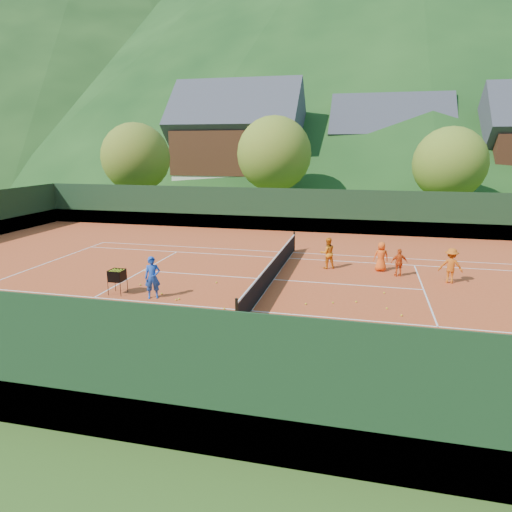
% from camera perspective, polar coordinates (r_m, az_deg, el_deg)
% --- Properties ---
extents(ground, '(400.00, 400.00, 0.00)m').
position_cam_1_polar(ground, '(20.50, 2.17, -3.01)').
color(ground, '#2C4D18').
rests_on(ground, ground).
extents(clay_court, '(40.00, 24.00, 0.02)m').
position_cam_1_polar(clay_court, '(20.50, 2.17, -2.99)').
color(clay_court, '#B7431D').
rests_on(clay_court, ground).
extents(mountain_far_left, '(260.00, 260.00, 100.00)m').
position_cam_1_polar(mountain_far_left, '(198.51, -16.81, 25.90)').
color(mountain_far_left, '#163211').
rests_on(mountain_far_left, ground).
extents(coach, '(0.72, 0.61, 1.67)m').
position_cam_1_polar(coach, '(18.26, -12.81, -2.65)').
color(coach, '#1A44AC').
rests_on(coach, clay_court).
extents(student_a, '(0.91, 0.83, 1.53)m').
position_cam_1_polar(student_a, '(22.46, 8.93, 0.37)').
color(student_a, orange).
rests_on(student_a, clay_court).
extents(student_b, '(0.80, 0.47, 1.29)m').
position_cam_1_polar(student_b, '(21.84, 17.46, -0.80)').
color(student_b, '#DC4A13').
rests_on(student_b, clay_court).
extents(student_c, '(0.76, 0.57, 1.42)m').
position_cam_1_polar(student_c, '(22.50, 15.36, -0.07)').
color(student_c, '#FE5916').
rests_on(student_c, clay_court).
extents(student_d, '(1.06, 0.70, 1.54)m').
position_cam_1_polar(student_d, '(21.56, 23.18, -1.12)').
color(student_d, '#CD5912').
rests_on(student_d, clay_court).
extents(tennis_ball_0, '(0.07, 0.07, 0.07)m').
position_cam_1_polar(tennis_ball_0, '(17.06, -22.47, -7.36)').
color(tennis_ball_0, yellow).
rests_on(tennis_ball_0, clay_court).
extents(tennis_ball_2, '(0.07, 0.07, 0.07)m').
position_cam_1_polar(tennis_ball_2, '(18.02, -9.96, -5.40)').
color(tennis_ball_2, yellow).
rests_on(tennis_ball_2, clay_court).
extents(tennis_ball_3, '(0.07, 0.07, 0.07)m').
position_cam_1_polar(tennis_ball_3, '(14.37, -12.74, -10.56)').
color(tennis_ball_3, yellow).
rests_on(tennis_ball_3, clay_court).
extents(tennis_ball_5, '(0.07, 0.07, 0.07)m').
position_cam_1_polar(tennis_ball_5, '(19.15, -22.92, -5.16)').
color(tennis_ball_5, yellow).
rests_on(tennis_ball_5, clay_court).
extents(tennis_ball_6, '(0.07, 0.07, 0.07)m').
position_cam_1_polar(tennis_ball_6, '(20.23, -14.26, -3.50)').
color(tennis_ball_6, yellow).
rests_on(tennis_ball_6, clay_court).
extents(tennis_ball_7, '(0.07, 0.07, 0.07)m').
position_cam_1_polar(tennis_ball_7, '(16.44, -12.70, -7.42)').
color(tennis_ball_7, yellow).
rests_on(tennis_ball_7, clay_court).
extents(tennis_ball_8, '(0.07, 0.07, 0.07)m').
position_cam_1_polar(tennis_ball_8, '(15.85, -21.41, -8.86)').
color(tennis_ball_8, yellow).
rests_on(tennis_ball_8, clay_court).
extents(tennis_ball_9, '(0.07, 0.07, 0.07)m').
position_cam_1_polar(tennis_ball_9, '(17.94, 12.41, -5.60)').
color(tennis_ball_9, yellow).
rests_on(tennis_ball_9, clay_court).
extents(tennis_ball_10, '(0.07, 0.07, 0.07)m').
position_cam_1_polar(tennis_ball_10, '(19.28, 15.72, -4.45)').
color(tennis_ball_10, yellow).
rests_on(tennis_ball_10, clay_court).
extents(tennis_ball_11, '(0.07, 0.07, 0.07)m').
position_cam_1_polar(tennis_ball_11, '(12.51, -2.14, -14.05)').
color(tennis_ball_11, yellow).
rests_on(tennis_ball_11, clay_court).
extents(tennis_ball_12, '(0.07, 0.07, 0.07)m').
position_cam_1_polar(tennis_ball_12, '(18.09, -9.61, -5.31)').
color(tennis_ball_12, yellow).
rests_on(tennis_ball_12, clay_court).
extents(tennis_ball_13, '(0.07, 0.07, 0.07)m').
position_cam_1_polar(tennis_ball_13, '(12.04, 14.22, -15.65)').
color(tennis_ball_13, yellow).
rests_on(tennis_ball_13, clay_court).
extents(tennis_ball_14, '(0.07, 0.07, 0.07)m').
position_cam_1_polar(tennis_ball_14, '(18.39, -27.18, -6.35)').
color(tennis_ball_14, yellow).
rests_on(tennis_ball_14, clay_court).
extents(tennis_ball_15, '(0.07, 0.07, 0.07)m').
position_cam_1_polar(tennis_ball_15, '(16.78, -14.69, -7.09)').
color(tennis_ball_15, yellow).
rests_on(tennis_ball_15, clay_court).
extents(tennis_ball_16, '(0.07, 0.07, 0.07)m').
position_cam_1_polar(tennis_ball_16, '(17.68, 9.59, -5.76)').
color(tennis_ball_16, yellow).
rests_on(tennis_ball_16, clay_court).
extents(tennis_ball_17, '(0.07, 0.07, 0.07)m').
position_cam_1_polar(tennis_ball_17, '(17.41, 6.25, -5.96)').
color(tennis_ball_17, yellow).
rests_on(tennis_ball_17, clay_court).
extents(tennis_ball_18, '(0.07, 0.07, 0.07)m').
position_cam_1_polar(tennis_ball_18, '(14.24, -3.59, -10.47)').
color(tennis_ball_18, yellow).
rests_on(tennis_ball_18, clay_court).
extents(tennis_ball_19, '(0.07, 0.07, 0.07)m').
position_cam_1_polar(tennis_ball_19, '(16.85, -3.98, -6.58)').
color(tennis_ball_19, yellow).
rests_on(tennis_ball_19, clay_court).
extents(tennis_ball_20, '(0.07, 0.07, 0.07)m').
position_cam_1_polar(tennis_ball_20, '(11.94, -0.05, -15.46)').
color(tennis_ball_20, yellow).
rests_on(tennis_ball_20, clay_court).
extents(tennis_ball_21, '(0.07, 0.07, 0.07)m').
position_cam_1_polar(tennis_ball_21, '(17.51, 16.04, -6.30)').
color(tennis_ball_21, yellow).
rests_on(tennis_ball_21, clay_court).
extents(tennis_ball_22, '(0.07, 0.07, 0.07)m').
position_cam_1_polar(tennis_ball_22, '(18.84, -11.70, -4.63)').
color(tennis_ball_22, yellow).
rests_on(tennis_ball_22, clay_court).
extents(tennis_ball_23, '(0.07, 0.07, 0.07)m').
position_cam_1_polar(tennis_ball_23, '(11.69, 20.93, -17.14)').
color(tennis_ball_23, yellow).
rests_on(tennis_ball_23, clay_court).
extents(tennis_ball_25, '(0.07, 0.07, 0.07)m').
position_cam_1_polar(tennis_ball_25, '(14.97, 11.40, -9.49)').
color(tennis_ball_25, yellow).
rests_on(tennis_ball_25, clay_court).
extents(tennis_ball_26, '(0.07, 0.07, 0.07)m').
position_cam_1_polar(tennis_ball_26, '(15.37, 0.44, -8.57)').
color(tennis_ball_26, yellow).
rests_on(tennis_ball_26, clay_court).
extents(tennis_ball_27, '(0.07, 0.07, 0.07)m').
position_cam_1_polar(tennis_ball_27, '(16.97, 17.73, -7.07)').
color(tennis_ball_27, yellow).
rests_on(tennis_ball_27, clay_court).
extents(tennis_ball_28, '(0.07, 0.07, 0.07)m').
position_cam_1_polar(tennis_ball_28, '(20.02, -4.97, -3.31)').
color(tennis_ball_28, yellow).
rests_on(tennis_ball_28, clay_court).
extents(court_lines, '(23.83, 11.03, 0.00)m').
position_cam_1_polar(court_lines, '(20.49, 2.17, -2.95)').
color(court_lines, white).
rests_on(court_lines, clay_court).
extents(tennis_net, '(0.10, 12.07, 1.10)m').
position_cam_1_polar(tennis_net, '(20.36, 2.18, -1.61)').
color(tennis_net, black).
rests_on(tennis_net, clay_court).
extents(perimeter_fence, '(40.40, 24.24, 3.00)m').
position_cam_1_polar(perimeter_fence, '(20.18, 2.20, 0.44)').
color(perimeter_fence, black).
rests_on(perimeter_fence, clay_court).
extents(ball_hopper, '(0.57, 0.57, 1.00)m').
position_cam_1_polar(ball_hopper, '(19.18, -16.98, -2.40)').
color(ball_hopper, black).
rests_on(ball_hopper, clay_court).
extents(chalet_left, '(13.80, 9.93, 12.92)m').
position_cam_1_polar(chalet_left, '(51.18, -2.23, 13.34)').
color(chalet_left, beige).
rests_on(chalet_left, ground).
extents(chalet_mid, '(12.65, 8.82, 11.45)m').
position_cam_1_polar(chalet_mid, '(53.32, 16.22, 12.13)').
color(chalet_mid, beige).
rests_on(chalet_mid, ground).
extents(tree_a, '(6.00, 6.00, 7.88)m').
position_cam_1_polar(tree_a, '(42.23, -14.82, 11.81)').
color(tree_a, '#402819').
rests_on(tree_a, ground).
extents(tree_b, '(6.40, 6.40, 8.40)m').
position_cam_1_polar(tree_b, '(40.05, 2.29, 12.63)').
color(tree_b, '#3F2A19').
rests_on(tree_b, ground).
extents(tree_c, '(5.60, 5.60, 7.35)m').
position_cam_1_polar(tree_c, '(38.79, 23.07, 10.59)').
color(tree_c, '#402919').
rests_on(tree_c, ground).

